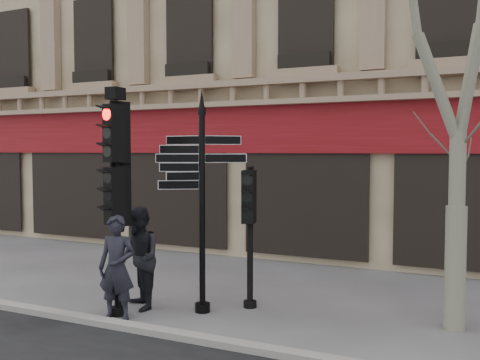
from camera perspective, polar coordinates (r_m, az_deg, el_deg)
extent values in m
plane|color=#57575B|center=(10.13, -2.13, -14.19)|extent=(80.00, 80.00, 0.00)
cube|color=gray|center=(8.96, -6.43, -16.17)|extent=(80.00, 0.25, 0.12)
cube|color=#6B0C0A|center=(14.19, 6.97, 5.48)|extent=(28.00, 0.25, 1.30)
cube|color=#947560|center=(14.05, 6.70, 9.47)|extent=(28.00, 0.35, 0.74)
cylinder|color=black|center=(9.96, -4.06, -3.67)|extent=(0.11, 0.11, 3.68)
cylinder|color=black|center=(10.31, -4.02, -13.41)|extent=(0.29, 0.29, 0.16)
cone|color=black|center=(9.93, -4.11, 8.59)|extent=(0.12, 0.12, 0.37)
cylinder|color=black|center=(9.98, -13.00, -3.33)|extent=(0.13, 0.13, 3.82)
cylinder|color=black|center=(10.34, -12.86, -13.46)|extent=(0.28, 0.28, 0.15)
cube|color=black|center=(9.95, -13.02, -1.61)|extent=(0.51, 0.40, 1.04)
cube|color=black|center=(9.92, -13.10, 4.87)|extent=(0.51, 0.40, 1.04)
sphere|color=#FF0C05|center=(9.93, -13.12, 6.47)|extent=(0.22, 0.22, 0.22)
cube|color=black|center=(9.97, -13.15, 8.97)|extent=(0.29, 0.34, 0.22)
cylinder|color=black|center=(10.29, 1.08, -6.33)|extent=(0.13, 0.13, 2.65)
cylinder|color=black|center=(10.57, 1.07, -13.03)|extent=(0.28, 0.28, 0.15)
cube|color=black|center=(10.19, 1.09, -1.77)|extent=(0.50, 0.41, 1.01)
cylinder|color=gray|center=(9.79, 21.98, -8.70)|extent=(0.34, 0.34, 2.10)
cylinder|color=gray|center=(9.59, 22.18, 0.82)|extent=(0.27, 0.27, 1.34)
imported|color=black|center=(9.86, -13.01, -9.11)|extent=(0.76, 0.58, 1.88)
imported|color=black|center=(10.43, -10.80, -8.18)|extent=(1.21, 1.17, 1.96)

